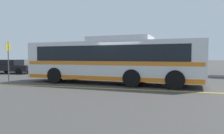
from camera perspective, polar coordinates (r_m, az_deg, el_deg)
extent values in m
plane|color=#423F3D|center=(13.34, 2.82, -4.58)|extent=(220.00, 220.00, 0.00)
cube|color=gold|center=(11.74, -2.93, -5.55)|extent=(30.97, 0.20, 0.01)
cube|color=#99999E|center=(20.40, 5.18, -1.87)|extent=(38.97, 0.36, 0.15)
cube|color=silver|center=(13.73, 0.00, 1.76)|extent=(11.17, 3.58, 2.29)
cube|color=black|center=(13.73, 0.00, 3.54)|extent=(9.64, 3.48, 0.91)
cube|color=orange|center=(13.73, 0.00, 1.13)|extent=(10.95, 3.60, 0.20)
cube|color=orange|center=(13.78, 0.00, -2.50)|extent=(10.95, 3.59, 0.24)
cube|color=black|center=(16.52, -18.15, 2.02)|extent=(0.25, 2.27, 1.63)
cube|color=black|center=(16.54, -18.19, 5.22)|extent=(0.21, 1.81, 0.24)
cube|color=silver|center=(13.58, 2.18, 7.22)|extent=(4.01, 2.41, 0.31)
cube|color=black|center=(16.73, -18.84, -1.36)|extent=(0.22, 1.93, 0.04)
cube|color=black|center=(16.75, -18.83, -2.04)|extent=(0.22, 1.93, 0.04)
cylinder|color=black|center=(14.30, -14.68, -2.16)|extent=(1.02, 0.37, 1.00)
cylinder|color=black|center=(16.37, -9.61, -1.51)|extent=(1.02, 0.37, 1.00)
cylinder|color=black|center=(12.08, 5.19, -2.96)|extent=(1.02, 0.37, 1.00)
cylinder|color=black|center=(14.48, 7.87, -2.04)|extent=(1.02, 0.37, 1.00)
cylinder|color=black|center=(11.67, 16.16, -3.25)|extent=(1.02, 0.37, 1.00)
cylinder|color=black|center=(14.14, 17.01, -2.25)|extent=(1.02, 0.37, 1.00)
cube|color=black|center=(24.36, -24.64, -0.18)|extent=(4.54, 2.05, 0.56)
cube|color=black|center=(24.41, -24.87, 1.11)|extent=(1.95, 1.71, 0.54)
cylinder|color=black|center=(24.28, -20.77, -0.78)|extent=(0.61, 0.23, 0.60)
cylinder|color=black|center=(22.84, -23.23, -1.02)|extent=(0.61, 0.23, 0.60)
cylinder|color=black|center=(25.92, -25.86, -0.66)|extent=(0.61, 0.23, 0.60)
cube|color=black|center=(21.19, -11.05, -0.14)|extent=(4.12, 2.09, 0.73)
cube|color=black|center=(21.22, -11.30, 1.60)|extent=(1.78, 1.74, 0.56)
cylinder|color=black|center=(21.41, -6.95, -1.06)|extent=(0.61, 0.23, 0.60)
cylinder|color=black|center=(19.83, -9.19, -1.37)|extent=(0.61, 0.23, 0.60)
cylinder|color=black|center=(22.61, -12.66, -0.91)|extent=(0.61, 0.23, 0.60)
cylinder|color=black|center=(21.12, -15.18, -1.18)|extent=(0.61, 0.23, 0.60)
cube|color=navy|center=(19.28, 3.88, -0.66)|extent=(4.53, 2.12, 0.53)
cube|color=black|center=(19.24, 4.21, 0.73)|extent=(1.96, 1.73, 0.40)
cylinder|color=black|center=(18.68, -0.66, -1.58)|extent=(0.61, 0.24, 0.60)
cylinder|color=black|center=(20.38, 0.40, -1.23)|extent=(0.61, 0.24, 0.60)
cylinder|color=black|center=(18.28, 7.75, -1.70)|extent=(0.61, 0.24, 0.60)
cylinder|color=black|center=(20.01, 8.11, -1.33)|extent=(0.61, 0.24, 0.60)
cylinder|color=#59595E|center=(16.64, -25.44, 1.28)|extent=(0.07, 0.07, 2.71)
cube|color=yellow|center=(16.66, -25.51, 4.80)|extent=(0.07, 0.40, 0.56)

